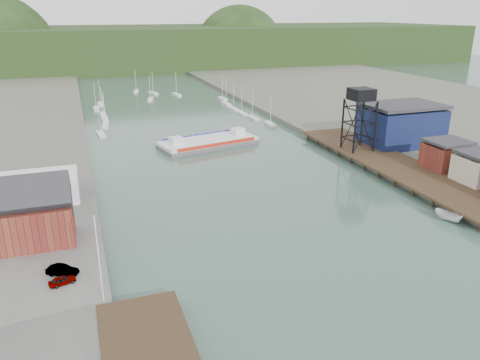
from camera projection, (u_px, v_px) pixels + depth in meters
ground at (368, 304)px, 61.91m from camera, size 600.00×600.00×0.00m
east_land at (464, 123)px, 161.42m from camera, size 120.00×400.00×3.20m
west_quay at (49, 276)px, 66.97m from camera, size 16.00×80.00×1.60m
west_stage at (147, 348)px, 52.60m from camera, size 10.00×18.00×1.80m
east_pier at (393, 164)px, 112.66m from camera, size 14.00×70.00×2.45m
harbor_building at (33, 217)px, 73.41m from camera, size 12.20×8.20×8.90m
white_shed at (30, 189)px, 91.30m from camera, size 18.00×12.00×4.50m
flagpole at (99, 259)px, 57.95m from camera, size 0.16×0.16×12.00m
lift_tower at (361, 98)px, 118.87m from camera, size 6.50×6.50×16.00m
blue_shed at (401, 125)px, 128.23m from camera, size 20.50×14.50×11.30m
marina_sailboats at (168, 108)px, 184.65m from camera, size 57.71×92.65×0.90m
distant_hills at (116, 51)px, 324.47m from camera, size 500.00×120.00×80.00m
chain_ferry at (208, 142)px, 133.86m from camera, size 29.43×16.91×3.98m
motorboat at (448, 216)px, 86.06m from camera, size 3.67×5.59×2.02m
car_west_a at (62, 280)px, 63.38m from camera, size 3.83×2.45×1.21m
car_west_b at (62, 270)px, 65.58m from camera, size 4.63×3.48×1.46m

